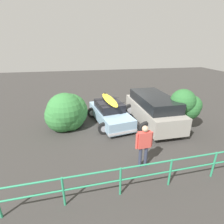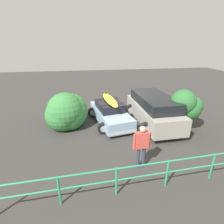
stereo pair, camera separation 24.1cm
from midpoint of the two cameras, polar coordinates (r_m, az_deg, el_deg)
name	(u,v)px [view 1 (the left image)]	position (r m, az deg, el deg)	size (l,w,h in m)	color
ground_plane	(120,122)	(11.01, 2.05, -3.14)	(44.00, 44.00, 0.02)	#383533
parking_stripe	(130,121)	(11.09, 5.16, -2.97)	(4.87, 0.12, 0.00)	silver
sedan_car	(110,113)	(10.61, -1.33, -0.30)	(2.67, 4.18, 1.60)	#8CADC6
suv_car	(153,109)	(10.69, 12.55, 1.00)	(2.81, 4.94, 1.77)	#9E998E
person_bystander	(144,143)	(6.83, 9.41, -9.87)	(0.70, 0.24, 1.79)	#33384C
railing_fence	(146,173)	(6.07, 10.00, -18.91)	(8.82, 0.48, 1.05)	#2D9366
bush_near_left	(66,112)	(10.26, -15.39, -0.12)	(2.38, 2.53, 2.19)	#4C3828
bush_near_right	(186,105)	(10.41, 22.46, 2.08)	(1.78, 1.44, 2.33)	#4C3828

